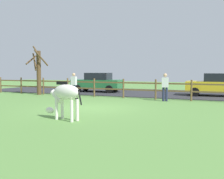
% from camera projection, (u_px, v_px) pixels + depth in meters
% --- Properties ---
extents(ground_plane, '(60.00, 60.00, 0.00)m').
position_uv_depth(ground_plane, '(90.00, 108.00, 12.96)').
color(ground_plane, '#5B8C42').
extents(parking_asphalt, '(28.00, 7.40, 0.05)m').
position_uv_depth(parking_asphalt, '(146.00, 93.00, 21.44)').
color(parking_asphalt, '#2D2D33').
rests_on(parking_asphalt, ground_plane).
extents(paddock_fence, '(21.63, 0.11, 1.26)m').
position_uv_depth(paddock_fence, '(123.00, 87.00, 17.57)').
color(paddock_fence, brown).
rests_on(paddock_fence, ground_plane).
extents(bare_tree, '(1.52, 1.32, 3.60)m').
position_uv_depth(bare_tree, '(38.00, 70.00, 19.92)').
color(bare_tree, '#513A23').
rests_on(bare_tree, ground_plane).
extents(zebra, '(1.91, 0.76, 1.41)m').
position_uv_depth(zebra, '(65.00, 95.00, 9.82)').
color(zebra, white).
rests_on(zebra, ground_plane).
extents(crow_on_grass, '(0.21, 0.10, 0.20)m').
position_uv_depth(crow_on_grass, '(77.00, 99.00, 16.00)').
color(crow_on_grass, black).
rests_on(crow_on_grass, ground_plane).
extents(parked_car_green, '(4.17, 2.24, 1.56)m').
position_uv_depth(parked_car_green, '(97.00, 82.00, 22.05)').
color(parked_car_green, '#236B38').
rests_on(parked_car_green, parking_asphalt).
extents(parked_car_yellow, '(4.08, 2.04, 1.56)m').
position_uv_depth(parked_car_yellow, '(217.00, 84.00, 18.47)').
color(parked_car_yellow, yellow).
rests_on(parked_car_yellow, parking_asphalt).
extents(visitor_left_of_tree, '(0.36, 0.22, 1.64)m').
position_uv_depth(visitor_left_of_tree, '(74.00, 84.00, 18.18)').
color(visitor_left_of_tree, '#232847').
rests_on(visitor_left_of_tree, ground_plane).
extents(visitor_right_of_tree, '(0.38, 0.26, 1.64)m').
position_uv_depth(visitor_right_of_tree, '(165.00, 86.00, 15.76)').
color(visitor_right_of_tree, '#232847').
rests_on(visitor_right_of_tree, ground_plane).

